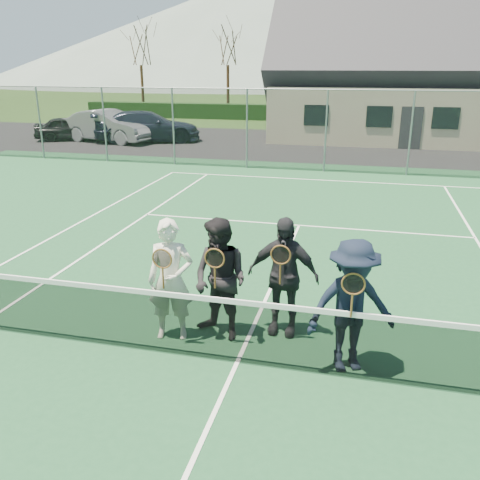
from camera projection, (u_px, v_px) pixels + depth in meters
The scene contains 19 objects.
ground at pixel (335, 147), 25.23m from camera, with size 220.00×220.00×0.00m, color #264318.
court_surface at pixel (237, 363), 6.87m from camera, with size 30.00×30.00×0.02m, color #1C4C2B.
tarmac_carpark at pixel (256, 144), 26.13m from camera, with size 40.00×12.00×0.01m, color black.
hedge_row at pixel (347, 114), 36.07m from camera, with size 40.00×1.20×1.10m, color black.
hill_west at pixel (231, 37), 96.79m from camera, with size 110.00×110.00×18.00m, color slate.
car_a at pixel (71, 128), 27.19m from camera, with size 1.49×3.71×1.26m, color black.
car_b at pixel (109, 126), 26.47m from camera, with size 1.74×4.98×1.64m, color gray.
car_c at pixel (147, 127), 26.56m from camera, with size 2.22×5.46×1.58m, color black.
court_markings at pixel (237, 362), 6.86m from camera, with size 11.03×23.83×0.01m.
tennis_net at pixel (237, 329), 6.69m from camera, with size 11.68×0.08×1.10m.
perimeter_fence at pixel (326, 131), 18.77m from camera, with size 30.07×0.07×3.02m.
clubhouse at pixel (422, 62), 26.70m from camera, with size 15.60×8.20×7.70m.
tree_a at pixel (139, 38), 38.88m from camera, with size 3.20×3.20×7.77m.
tree_b at pixel (228, 37), 37.31m from camera, with size 3.20×3.20×7.77m.
tree_c at pixel (382, 35), 34.83m from camera, with size 3.20×3.20×7.77m.
player_a at pixel (171, 280), 7.26m from camera, with size 0.73×0.56×1.80m.
player_b at pixel (220, 280), 7.27m from camera, with size 1.08×0.98×1.80m.
player_c at pixel (283, 276), 7.40m from camera, with size 1.08×0.53×1.80m.
player_d at pixel (352, 306), 6.46m from camera, with size 1.33×1.07×1.80m.
Camera 1 is at (1.45, -5.77, 3.83)m, focal length 38.00 mm.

